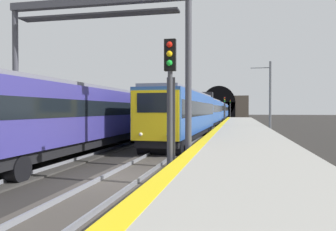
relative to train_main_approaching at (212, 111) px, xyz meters
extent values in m
plane|color=#282623|center=(-42.42, 0.00, -2.30)|extent=(320.00, 320.00, 0.00)
cube|color=#9E9B93|center=(-42.42, -4.47, -1.77)|extent=(112.00, 4.55, 1.06)
cube|color=yellow|center=(-42.42, -2.44, -1.24)|extent=(112.00, 0.50, 0.01)
cube|color=#423D38|center=(-42.42, 0.00, -2.27)|extent=(160.00, 2.68, 0.06)
cube|color=gray|center=(-42.42, 0.72, -2.17)|extent=(160.00, 0.07, 0.15)
cube|color=gray|center=(-42.42, -0.72, -2.17)|extent=(160.00, 0.07, 0.15)
cube|color=#383533|center=(-42.42, 4.57, -2.27)|extent=(160.00, 2.86, 0.06)
cube|color=gray|center=(-42.42, 3.85, -2.17)|extent=(160.00, 0.07, 0.15)
cube|color=#264C99|center=(-27.66, 0.00, 0.09)|extent=(18.16, 3.18, 2.91)
cube|color=black|center=(-27.66, 0.00, 0.36)|extent=(17.44, 3.19, 1.03)
cube|color=slate|center=(-27.66, 0.00, 1.65)|extent=(17.61, 2.75, 0.20)
cube|color=black|center=(-27.66, 0.00, -1.54)|extent=(17.79, 2.84, 0.50)
cylinder|color=black|center=(-35.58, 0.18, -1.86)|extent=(0.95, 2.57, 0.89)
cylinder|color=black|center=(-33.78, 0.14, -1.86)|extent=(0.95, 2.57, 0.89)
cylinder|color=black|center=(-21.54, -0.14, -1.86)|extent=(0.95, 2.57, 0.89)
cylinder|color=black|center=(-19.75, -0.18, -1.86)|extent=(0.95, 2.57, 0.89)
cube|color=yellow|center=(-36.75, 0.21, -0.01)|extent=(0.18, 2.66, 2.71)
cube|color=black|center=(-36.80, 0.21, 0.67)|extent=(0.08, 1.94, 1.05)
sphere|color=#F2EACC|center=(-36.83, -0.55, -1.01)|extent=(0.20, 0.20, 0.20)
sphere|color=#F2EACC|center=(-36.79, 0.97, -1.01)|extent=(0.20, 0.20, 0.20)
cube|color=#264C99|center=(-9.03, 0.00, 0.09)|extent=(18.16, 3.18, 2.91)
cube|color=black|center=(-9.03, 0.00, 0.43)|extent=(17.44, 3.19, 0.90)
cube|color=slate|center=(-9.03, 0.00, 1.65)|extent=(17.61, 2.75, 0.20)
cube|color=black|center=(-9.03, 0.00, -1.54)|extent=(17.79, 2.84, 0.50)
cylinder|color=black|center=(-16.77, 0.18, -1.86)|extent=(0.95, 2.57, 0.89)
cylinder|color=black|center=(-14.97, 0.14, -1.86)|extent=(0.95, 2.57, 0.89)
cylinder|color=black|center=(-3.10, -0.14, -1.86)|extent=(0.95, 2.57, 0.89)
cylinder|color=black|center=(-1.30, -0.18, -1.86)|extent=(0.95, 2.57, 0.89)
cube|color=#264C99|center=(9.60, 0.00, 0.09)|extent=(18.16, 3.18, 2.91)
cube|color=black|center=(9.60, 0.00, 0.55)|extent=(17.44, 3.19, 0.92)
cube|color=slate|center=(9.60, 0.00, 1.65)|extent=(17.61, 2.75, 0.20)
cube|color=black|center=(9.60, 0.00, -1.54)|extent=(17.79, 2.84, 0.50)
cylinder|color=black|center=(1.49, 0.19, -1.86)|extent=(0.95, 2.57, 0.89)
cylinder|color=black|center=(3.29, 0.14, -1.86)|extent=(0.95, 2.57, 0.89)
cylinder|color=black|center=(15.90, -0.14, -1.86)|extent=(0.95, 2.57, 0.89)
cylinder|color=black|center=(17.70, -0.19, -1.86)|extent=(0.95, 2.57, 0.89)
cube|color=#264C99|center=(28.22, 0.00, 0.09)|extent=(18.16, 3.18, 2.91)
cube|color=black|center=(28.22, 0.00, 0.45)|extent=(17.44, 3.19, 0.87)
cube|color=slate|center=(28.22, 0.00, 1.65)|extent=(17.61, 2.75, 0.20)
cube|color=black|center=(28.22, 0.00, -1.54)|extent=(17.79, 2.84, 0.50)
cylinder|color=black|center=(20.64, 0.17, -1.86)|extent=(0.95, 2.57, 0.89)
cylinder|color=black|center=(22.44, 0.13, -1.86)|extent=(0.95, 2.57, 0.89)
cylinder|color=black|center=(34.01, -0.13, -1.86)|extent=(0.95, 2.57, 0.89)
cylinder|color=black|center=(35.81, -0.17, -1.86)|extent=(0.95, 2.57, 0.89)
cube|color=black|center=(-9.03, 0.00, 2.20)|extent=(1.34, 1.69, 0.90)
cube|color=navy|center=(-36.44, 4.57, 0.09)|extent=(20.17, 3.06, 2.72)
cube|color=black|center=(-36.44, 4.57, 0.37)|extent=(19.37, 3.08, 0.79)
cube|color=slate|center=(-36.44, 4.57, 1.55)|extent=(19.56, 2.63, 0.20)
cube|color=black|center=(-36.44, 4.57, -1.46)|extent=(19.77, 2.72, 0.54)
cylinder|color=black|center=(-27.67, 4.48, -1.81)|extent=(1.02, 2.63, 0.99)
cylinder|color=black|center=(-29.47, 4.49, -1.81)|extent=(1.02, 2.63, 0.99)
cube|color=#E5B20F|center=(-26.32, 4.46, -0.12)|extent=(0.15, 2.74, 2.30)
cube|color=black|center=(-26.27, 4.46, 0.64)|extent=(0.06, 2.00, 0.98)
sphere|color=#F2EACC|center=(-26.26, 5.24, -0.92)|extent=(0.20, 0.20, 0.20)
sphere|color=#F2EACC|center=(-26.27, 3.68, -0.92)|extent=(0.20, 0.20, 0.20)
cube|color=navy|center=(-15.78, 4.57, 0.09)|extent=(20.17, 3.06, 2.72)
cube|color=black|center=(-15.78, 4.57, 0.55)|extent=(19.37, 3.08, 0.90)
cube|color=slate|center=(-15.78, 4.57, 1.55)|extent=(19.56, 2.63, 0.20)
cube|color=black|center=(-15.78, 4.57, -1.46)|extent=(19.77, 2.72, 0.54)
cylinder|color=black|center=(-6.89, 4.47, -1.81)|extent=(1.02, 2.63, 0.99)
cylinder|color=black|center=(-8.69, 4.49, -1.81)|extent=(1.02, 2.63, 0.99)
cylinder|color=black|center=(-22.87, 4.64, -1.81)|extent=(1.02, 2.63, 0.99)
cylinder|color=black|center=(-24.67, 4.66, -1.81)|extent=(1.02, 2.63, 0.99)
cylinder|color=#38383D|center=(-43.06, -1.91, -0.36)|extent=(0.16, 0.16, 3.89)
cube|color=black|center=(-43.06, -1.91, 2.12)|extent=(0.20, 0.38, 1.05)
cube|color=#38383D|center=(-42.92, -1.91, -0.36)|extent=(0.04, 0.28, 3.51)
sphere|color=red|center=(-43.19, -1.91, 2.44)|extent=(0.20, 0.20, 0.20)
sphere|color=yellow|center=(-43.19, -1.91, 2.14)|extent=(0.20, 0.20, 0.20)
sphere|color=green|center=(-43.19, -1.91, 1.84)|extent=(0.20, 0.20, 0.20)
cylinder|color=#38383D|center=(3.43, -1.91, -0.42)|extent=(0.16, 0.16, 3.76)
cube|color=black|center=(3.43, -1.91, 1.98)|extent=(0.20, 0.38, 1.05)
cube|color=#38383D|center=(3.57, -1.91, -0.42)|extent=(0.04, 0.28, 3.38)
sphere|color=red|center=(3.30, -1.91, 2.31)|extent=(0.20, 0.20, 0.20)
sphere|color=yellow|center=(3.30, -1.91, 2.01)|extent=(0.20, 0.20, 0.20)
sphere|color=green|center=(3.30, -1.91, 1.71)|extent=(0.20, 0.20, 0.20)
cylinder|color=#38383D|center=(47.50, -1.91, -0.02)|extent=(0.16, 0.16, 4.56)
cube|color=black|center=(47.50, -1.91, 2.79)|extent=(0.20, 0.38, 1.05)
cube|color=#38383D|center=(47.64, -1.91, -0.02)|extent=(0.04, 0.28, 4.11)
sphere|color=red|center=(47.37, -1.91, 3.11)|extent=(0.20, 0.20, 0.20)
sphere|color=yellow|center=(47.37, -1.91, 2.81)|extent=(0.20, 0.20, 0.20)
sphere|color=green|center=(47.37, -1.91, 2.51)|extent=(0.20, 0.20, 0.20)
cylinder|color=#3F3F47|center=(-39.45, 6.56, 1.41)|extent=(0.28, 0.28, 7.43)
cylinder|color=#3F3F47|center=(-39.45, -1.99, 1.41)|extent=(0.28, 0.28, 7.43)
cube|color=#3F3F47|center=(-39.45, 2.28, 5.30)|extent=(0.36, 8.84, 0.35)
cube|color=#2D2D33|center=(-39.45, 2.28, 4.67)|extent=(0.70, 7.70, 0.08)
cube|color=#51473D|center=(62.73, 2.28, 1.38)|extent=(2.55, 20.06, 7.37)
cube|color=black|center=(61.41, 2.28, 0.27)|extent=(0.12, 11.23, 5.16)
cylinder|color=black|center=(61.41, 2.28, 2.85)|extent=(0.12, 11.23, 11.23)
cylinder|color=#595B60|center=(-20.90, -7.15, 1.30)|extent=(0.22, 0.22, 7.21)
cylinder|color=#595B60|center=(-20.90, -6.23, 4.30)|extent=(0.08, 1.83, 0.08)
camera|label=1|loc=(-53.86, -4.11, 0.32)|focal=35.51mm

